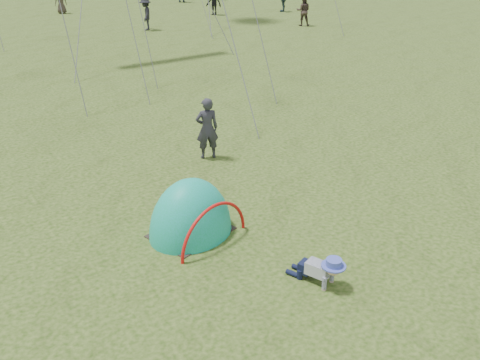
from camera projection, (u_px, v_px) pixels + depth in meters
ground at (315, 251)px, 10.25m from camera, size 140.00×140.00×0.00m
crawling_toddler at (321, 269)px, 9.23m from camera, size 0.77×0.91×0.59m
popup_tent at (191, 233)px, 10.87m from camera, size 2.12×1.89×2.35m
standing_adult at (207, 128)px, 13.94m from camera, size 0.69×0.56×1.65m
crowd_person_3 at (146, 14)px, 30.41m from camera, size 1.12×1.32×1.77m
crowd_person_4 at (61, 1)px, 35.88m from camera, size 0.84×0.60×1.60m
crowd_person_7 at (303, 11)px, 31.69m from camera, size 1.06×1.04×1.73m
crowd_person_9 at (214, 2)px, 35.31m from camera, size 1.09×1.24×1.67m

